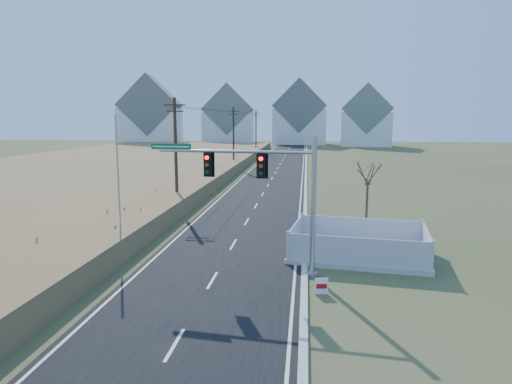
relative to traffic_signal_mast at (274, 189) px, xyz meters
name	(u,v)px	position (x,y,z in m)	size (l,w,h in m)	color
ground	(221,267)	(-2.68, 0.59, -4.08)	(260.00, 260.00, 0.00)	#434C25
road	(280,165)	(-2.68, 50.59, -4.05)	(8.00, 180.00, 0.06)	black
curb	(306,165)	(1.47, 50.59, -3.99)	(0.30, 180.00, 0.18)	#B2AFA8
reed_marsh	(106,166)	(-26.68, 40.59, -3.43)	(38.00, 110.00, 1.30)	olive
utility_pole_near	(176,151)	(-9.18, 15.59, 0.61)	(1.80, 0.26, 9.00)	#422D1E
utility_pole_mid	(234,137)	(-9.18, 45.59, 0.61)	(1.80, 0.26, 9.00)	#422D1E
utility_pole_far	(256,131)	(-9.18, 75.59, 0.61)	(1.80, 0.26, 9.00)	#422D1E
condo_nw	(151,117)	(-40.68, 100.59, 3.63)	(17.69, 13.38, 19.05)	white
condo_nnw	(228,120)	(-20.68, 108.59, 2.86)	(14.93, 11.17, 17.03)	white
condo_n	(299,118)	(-0.68, 112.59, 3.53)	(15.27, 10.20, 18.54)	white
condo_ne	(367,120)	(17.32, 104.59, 2.76)	(14.12, 10.51, 16.52)	white
traffic_signal_mast	(274,189)	(0.00, 0.00, 0.00)	(8.16, 1.26, 6.54)	#9EA0A5
fence_enclosure	(358,251)	(4.32, 3.16, -3.77)	(7.76, 5.83, 1.64)	#B7B5AD
open_sign	(321,286)	(2.19, -2.41, -3.71)	(0.56, 0.13, 0.69)	white
flagpole	(119,195)	(-9.07, 3.65, -1.07)	(0.34, 0.34, 7.54)	#B7B5AD
bare_tree	(368,172)	(5.37, 8.45, -0.09)	(1.87, 1.87, 4.95)	#4C3F33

